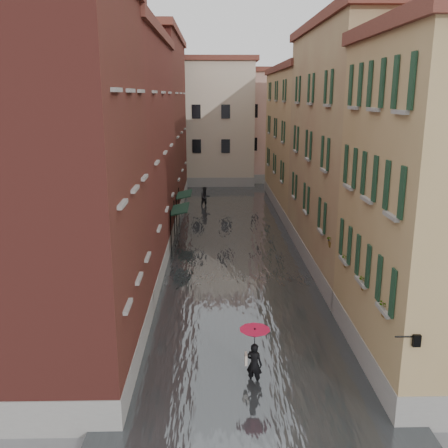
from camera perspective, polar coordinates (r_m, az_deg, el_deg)
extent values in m
plane|color=#5C5D5F|center=(20.96, 2.52, -12.87)|extent=(120.00, 120.00, 0.00)
cube|color=#454A4D|center=(33.01, 1.07, -2.27)|extent=(10.00, 60.00, 0.20)
cube|color=maroon|center=(17.80, -19.93, 3.49)|extent=(6.00, 8.00, 13.00)
cube|color=#5B221C|center=(28.36, -12.94, 7.30)|extent=(6.00, 14.00, 12.50)
cube|color=maroon|center=(43.03, -9.02, 10.84)|extent=(6.00, 16.00, 14.00)
cube|color=tan|center=(28.96, 15.56, 7.78)|extent=(6.00, 14.00, 13.00)
cube|color=#9D8051|center=(43.55, 9.88, 9.20)|extent=(6.00, 16.00, 11.50)
cube|color=#B6A591|center=(56.68, -3.02, 11.34)|extent=(12.00, 9.00, 13.00)
cube|color=tan|center=(59.14, 5.96, 10.93)|extent=(10.00, 9.00, 12.00)
cube|color=#163123|center=(32.16, -5.05, 1.74)|extent=(1.09, 2.92, 0.31)
cylinder|color=black|center=(31.06, -6.09, -0.94)|extent=(0.06, 0.06, 2.80)
cylinder|color=black|center=(33.87, -5.69, 0.38)|extent=(0.06, 0.06, 2.80)
cube|color=#163123|center=(36.87, -4.57, 3.40)|extent=(1.09, 2.72, 0.31)
cylinder|color=black|center=(35.82, -5.45, 1.16)|extent=(0.06, 0.06, 2.80)
cylinder|color=black|center=(38.46, -5.17, 2.10)|extent=(0.06, 0.06, 2.80)
cylinder|color=black|center=(15.15, 20.04, -12.01)|extent=(0.60, 0.05, 0.05)
cube|color=black|center=(15.30, 21.08, -12.25)|extent=(0.22, 0.22, 0.35)
cube|color=beige|center=(15.30, 21.08, -12.25)|extent=(0.14, 0.14, 0.24)
cube|color=brown|center=(16.61, 18.16, -9.25)|extent=(0.22, 0.85, 0.18)
imported|color=#265926|center=(16.45, 18.28, -7.91)|extent=(0.59, 0.51, 0.66)
cube|color=brown|center=(18.55, 15.94, -6.55)|extent=(0.22, 0.85, 0.18)
imported|color=#265926|center=(18.41, 16.03, -5.32)|extent=(0.59, 0.51, 0.66)
cube|color=brown|center=(20.74, 14.01, -4.16)|extent=(0.22, 0.85, 0.18)
imported|color=#265926|center=(20.61, 14.09, -3.06)|extent=(0.59, 0.51, 0.66)
cube|color=brown|center=(23.22, 12.31, -2.05)|extent=(0.22, 0.85, 0.18)
imported|color=#265926|center=(23.11, 12.37, -1.05)|extent=(0.59, 0.51, 0.66)
imported|color=black|center=(17.64, 3.47, -15.69)|extent=(0.66, 0.57, 1.54)
cube|color=#BDAE9D|center=(17.58, 2.53, -15.12)|extent=(0.08, 0.30, 0.38)
cylinder|color=black|center=(17.36, 3.50, -14.04)|extent=(0.02, 0.02, 1.00)
cone|color=#AF0B2D|center=(17.09, 3.53, -12.36)|extent=(1.05, 1.05, 0.28)
imported|color=black|center=(43.80, -2.17, 3.06)|extent=(1.09, 0.96, 1.87)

